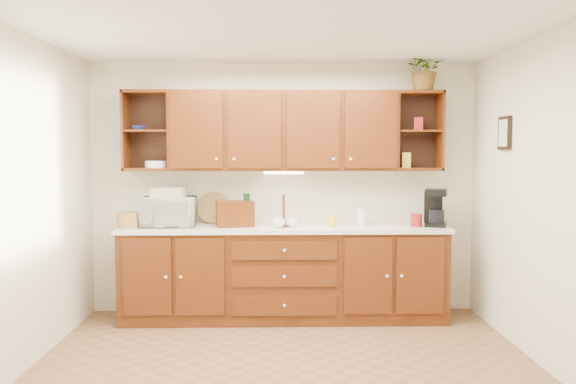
{
  "coord_description": "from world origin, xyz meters",
  "views": [
    {
      "loc": [
        -0.08,
        -4.12,
        1.68
      ],
      "look_at": [
        0.04,
        1.15,
        1.3
      ],
      "focal_mm": 35.0,
      "sensor_mm": 36.0,
      "label": 1
    }
  ],
  "objects_px": {
    "microwave": "(169,212)",
    "coffee_maker": "(436,208)",
    "potted_plant": "(426,69)",
    "bread_box": "(235,214)"
  },
  "relations": [
    {
      "from": "microwave",
      "to": "coffee_maker",
      "type": "relative_size",
      "value": 1.41
    },
    {
      "from": "bread_box",
      "to": "potted_plant",
      "type": "xyz_separation_m",
      "value": [
        1.91,
        0.11,
        1.44
      ]
    },
    {
      "from": "bread_box",
      "to": "coffee_maker",
      "type": "xyz_separation_m",
      "value": [
        2.01,
        -0.0,
        0.05
      ]
    },
    {
      "from": "potted_plant",
      "to": "bread_box",
      "type": "bearing_deg",
      "value": -176.78
    },
    {
      "from": "bread_box",
      "to": "coffee_maker",
      "type": "bearing_deg",
      "value": -10.3
    },
    {
      "from": "coffee_maker",
      "to": "microwave",
      "type": "bearing_deg",
      "value": -160.53
    },
    {
      "from": "microwave",
      "to": "coffee_maker",
      "type": "xyz_separation_m",
      "value": [
        2.67,
        -0.03,
        0.03
      ]
    },
    {
      "from": "bread_box",
      "to": "coffee_maker",
      "type": "height_order",
      "value": "coffee_maker"
    },
    {
      "from": "bread_box",
      "to": "coffee_maker",
      "type": "distance_m",
      "value": 2.01
    },
    {
      "from": "microwave",
      "to": "potted_plant",
      "type": "distance_m",
      "value": 2.94
    }
  ]
}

